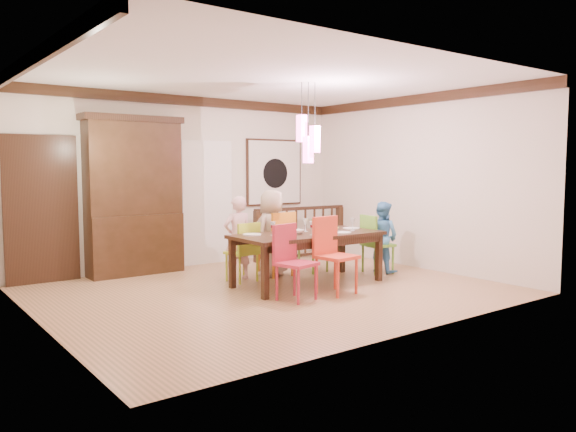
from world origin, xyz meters
TOP-DOWN VIEW (x-y plane):
  - floor at (0.00, 0.00)m, footprint 6.00×6.00m
  - ceiling at (0.00, 0.00)m, footprint 6.00×6.00m
  - wall_back at (0.00, 2.50)m, footprint 6.00×0.00m
  - wall_left at (-3.00, 0.00)m, footprint 0.00×5.00m
  - wall_right at (3.00, 0.00)m, footprint 0.00×5.00m
  - crown_molding at (0.00, 0.00)m, footprint 6.00×5.00m
  - panel_door at (-2.40, 2.45)m, footprint 1.04×0.07m
  - white_doorway at (0.35, 2.46)m, footprint 0.97×0.05m
  - painting at (1.80, 2.46)m, footprint 1.25×0.06m
  - pendant_cluster at (0.65, 0.02)m, footprint 0.27×0.21m
  - dining_table at (0.65, 0.02)m, footprint 2.22×1.05m
  - chair_far_left at (-0.00, 0.77)m, footprint 0.44×0.44m
  - chair_far_mid at (0.66, 0.84)m, footprint 0.48×0.48m
  - chair_far_right at (1.34, 0.73)m, footprint 0.44×0.44m
  - chair_near_left at (-0.08, -0.65)m, footprint 0.52×0.52m
  - chair_near_mid at (0.58, -0.68)m, footprint 0.52×0.52m
  - chair_end_right at (2.11, 0.03)m, footprint 0.49×0.49m
  - china_hutch at (-1.05, 2.30)m, footprint 1.59×0.46m
  - balustrade at (2.04, 1.95)m, footprint 1.99×0.21m
  - person_far_left at (0.02, 0.93)m, footprint 0.48×0.34m
  - person_far_mid at (0.61, 0.85)m, footprint 0.75×0.60m
  - person_end_right at (2.22, 0.04)m, footprint 0.51×0.62m
  - serving_bowl at (0.90, -0.07)m, footprint 0.41×0.41m
  - small_bowl at (0.48, 0.04)m, footprint 0.23×0.23m
  - cup_left at (0.17, -0.13)m, footprint 0.17×0.17m
  - cup_right at (1.24, 0.20)m, footprint 0.11×0.11m
  - plate_far_left at (-0.12, 0.32)m, footprint 0.26×0.26m
  - plate_far_mid at (0.60, 0.27)m, footprint 0.26×0.26m
  - plate_far_right at (1.29, 0.33)m, footprint 0.26×0.26m
  - plate_near_left at (0.01, -0.27)m, footprint 0.26×0.26m
  - plate_near_mid at (1.07, -0.26)m, footprint 0.26×0.26m
  - plate_end_right at (1.56, 0.07)m, footprint 0.26×0.26m
  - wine_glass_a at (0.10, 0.12)m, footprint 0.08×0.08m
  - wine_glass_b at (0.75, 0.20)m, footprint 0.08×0.08m
  - wine_glass_c at (0.57, -0.18)m, footprint 0.08×0.08m
  - wine_glass_d at (1.39, -0.14)m, footprint 0.08×0.08m
  - napkin at (0.55, -0.38)m, footprint 0.18×0.14m

SIDE VIEW (x-z plane):
  - floor at x=0.00m, z-range 0.00..0.00m
  - balustrade at x=2.04m, z-range 0.02..0.98m
  - chair_far_right at x=1.34m, z-range 0.06..0.95m
  - chair_far_left at x=0.00m, z-range 0.06..0.95m
  - chair_end_right at x=2.11m, z-range 0.07..1.01m
  - chair_near_left at x=-0.08m, z-range 0.07..1.04m
  - person_end_right at x=2.22m, z-range 0.00..1.15m
  - chair_far_mid at x=0.66m, z-range 0.07..1.08m
  - chair_near_mid at x=0.58m, z-range 0.08..1.11m
  - person_far_left at x=0.02m, z-range 0.00..1.27m
  - dining_table at x=0.65m, z-range 0.30..1.05m
  - person_far_mid at x=0.61m, z-range 0.00..1.35m
  - plate_far_left at x=-0.12m, z-range 0.75..0.76m
  - plate_far_mid at x=0.60m, z-range 0.75..0.76m
  - plate_far_right at x=1.29m, z-range 0.75..0.76m
  - plate_near_left at x=0.01m, z-range 0.75..0.76m
  - plate_near_mid at x=1.07m, z-range 0.75..0.76m
  - plate_end_right at x=1.56m, z-range 0.75..0.76m
  - napkin at x=0.55m, z-range 0.75..0.76m
  - small_bowl at x=0.48m, z-range 0.75..0.81m
  - serving_bowl at x=0.90m, z-range 0.75..0.84m
  - cup_right at x=1.24m, z-range 0.75..0.84m
  - cup_left at x=0.17m, z-range 0.75..0.85m
  - wine_glass_a at x=0.10m, z-range 0.75..0.94m
  - wine_glass_b at x=0.75m, z-range 0.75..0.94m
  - wine_glass_c at x=0.57m, z-range 0.75..0.94m
  - wine_glass_d at x=1.39m, z-range 0.75..0.94m
  - panel_door at x=-2.40m, z-range -0.07..2.17m
  - white_doorway at x=0.35m, z-range -0.06..2.16m
  - china_hutch at x=-1.05m, z-range 0.00..2.51m
  - wall_back at x=0.00m, z-range -1.55..4.45m
  - wall_left at x=-3.00m, z-range -1.05..3.95m
  - wall_right at x=3.00m, z-range -1.05..3.95m
  - painting at x=1.80m, z-range 0.97..2.22m
  - pendant_cluster at x=0.65m, z-range 1.54..2.68m
  - crown_molding at x=0.00m, z-range 2.74..2.90m
  - ceiling at x=0.00m, z-range 2.90..2.90m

